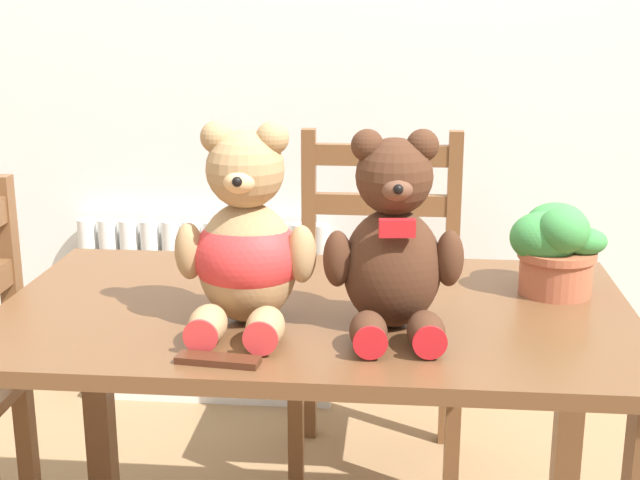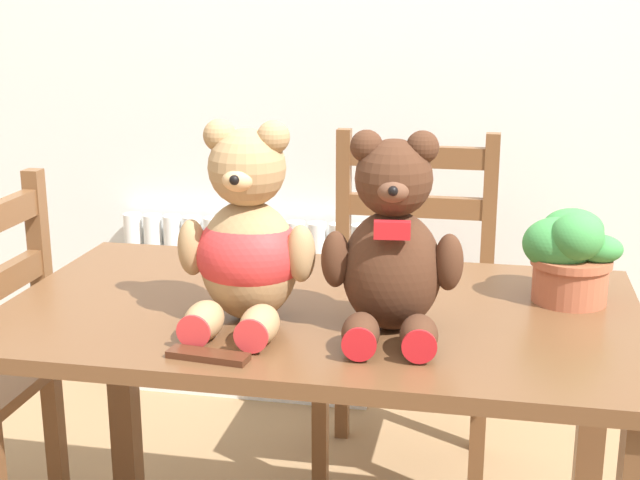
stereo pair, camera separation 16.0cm
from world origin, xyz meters
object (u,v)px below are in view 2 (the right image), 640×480
teddy_bear_left (247,243)px  teddy_bear_right (392,248)px  wooden_chair_behind (409,307)px  chocolate_bar (208,356)px  potted_plant (570,252)px

teddy_bear_left → teddy_bear_right: bearing=179.4°
wooden_chair_behind → teddy_bear_right: (0.05, -0.85, 0.41)m
wooden_chair_behind → teddy_bear_left: bearing=75.6°
teddy_bear_left → wooden_chair_behind: bearing=-104.2°
wooden_chair_behind → chocolate_bar: bearing=77.3°
teddy_bear_right → potted_plant: teddy_bear_right is taller
wooden_chair_behind → potted_plant: 0.81m
teddy_bear_right → potted_plant: 0.40m
wooden_chair_behind → teddy_bear_left: 0.96m
teddy_bear_right → potted_plant: size_ratio=1.90×
potted_plant → chocolate_bar: potted_plant is taller
wooden_chair_behind → chocolate_bar: (-0.23, -1.04, 0.26)m
teddy_bear_right → teddy_bear_left: bearing=-6.8°
teddy_bear_right → chocolate_bar: teddy_bear_right is taller
potted_plant → chocolate_bar: (-0.60, -0.42, -0.09)m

